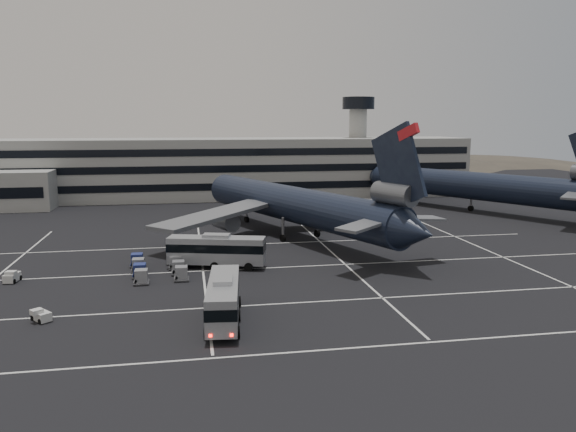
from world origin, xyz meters
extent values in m
plane|color=black|center=(0.00, 0.00, 0.00)|extent=(260.00, 260.00, 0.00)
cube|color=silver|center=(0.00, -22.00, 0.01)|extent=(90.00, 0.25, 0.01)
cube|color=silver|center=(0.00, -10.00, 0.01)|extent=(90.00, 0.25, 0.01)
cube|color=silver|center=(0.00, 4.00, 0.01)|extent=(90.00, 0.25, 0.01)
cube|color=silver|center=(0.00, 18.00, 0.01)|extent=(90.00, 0.25, 0.01)
cube|color=silver|center=(-6.00, 6.00, 0.01)|extent=(0.25, 55.00, 0.01)
cube|color=silver|center=(12.00, 6.00, 0.01)|extent=(0.25, 55.00, 0.01)
cube|color=silver|center=(34.00, 6.00, 0.01)|extent=(0.25, 55.00, 0.01)
cube|color=gray|center=(0.00, 72.00, 7.00)|extent=(120.00, 18.00, 14.00)
cube|color=black|center=(0.00, 62.95, 3.50)|extent=(118.00, 0.20, 1.60)
cube|color=black|center=(0.00, 62.95, 7.50)|extent=(118.00, 0.20, 1.60)
cube|color=black|center=(0.00, 62.95, 11.20)|extent=(118.00, 0.20, 1.60)
cylinder|color=gray|center=(35.00, 74.00, 11.00)|extent=(4.40, 4.40, 22.00)
cylinder|color=black|center=(35.00, 74.00, 22.50)|extent=(8.00, 8.00, 3.00)
ellipsoid|color=#38332B|center=(-60.00, 170.00, -10.50)|extent=(196.00, 140.00, 32.00)
ellipsoid|color=#38332B|center=(30.00, 170.00, -13.50)|extent=(252.00, 180.00, 44.00)
ellipsoid|color=#38332B|center=(110.00, 170.00, -9.00)|extent=(168.00, 120.00, 24.00)
cylinder|color=black|center=(8.69, 22.23, 5.20)|extent=(23.65, 46.46, 5.60)
cone|color=black|center=(-1.40, 46.41, 5.20)|extent=(6.90, 6.31, 5.60)
cone|color=black|center=(18.89, -2.23, 5.20)|extent=(6.58, 6.56, 5.04)
cube|color=black|center=(17.55, 1.00, 12.60)|extent=(4.11, 8.94, 10.97)
cube|color=red|center=(18.12, -0.38, 16.80)|extent=(1.75, 3.19, 2.24)
cylinder|color=#595B60|center=(17.35, 1.46, 9.30)|extent=(4.80, 6.58, 2.70)
cube|color=slate|center=(13.28, 0.31, 5.80)|extent=(7.99, 6.90, 0.87)
cube|color=slate|center=(21.04, 3.54, 5.80)|extent=(7.97, 4.53, 0.87)
cube|color=slate|center=(-3.62, 19.26, 4.40)|extent=(19.52, 19.37, 1.75)
cylinder|color=#595B60|center=(-2.00, 23.18, 2.70)|extent=(4.61, 6.12, 2.70)
cube|color=slate|center=(19.46, 28.89, 4.40)|extent=(22.06, 5.75, 1.75)
cylinder|color=#595B60|center=(15.53, 30.50, 2.70)|extent=(4.61, 6.12, 2.70)
cylinder|color=slate|center=(2.78, 36.40, 2.20)|extent=(0.44, 0.44, 3.00)
cylinder|color=black|center=(2.78, 36.40, 0.55)|extent=(0.89, 1.21, 1.10)
cylinder|color=slate|center=(6.51, 19.15, 2.20)|extent=(0.44, 0.44, 3.00)
cylinder|color=black|center=(6.51, 19.15, 0.55)|extent=(0.89, 1.21, 1.10)
cylinder|color=slate|center=(12.41, 21.61, 2.20)|extent=(0.44, 0.44, 3.00)
cylinder|color=black|center=(12.41, 21.61, 0.55)|extent=(0.89, 1.21, 1.10)
cylinder|color=black|center=(49.17, 41.34, 5.20)|extent=(29.08, 44.25, 5.60)
cone|color=black|center=(35.93, 63.95, 5.20)|extent=(7.11, 6.71, 5.60)
cube|color=slate|center=(56.66, 20.23, 5.80)|extent=(7.70, 7.42, 0.87)
cylinder|color=slate|center=(49.17, 41.34, 2.20)|extent=(0.44, 0.44, 3.00)
cylinder|color=black|center=(49.17, 41.34, 0.55)|extent=(0.99, 1.20, 1.10)
cube|color=#919498|center=(-4.62, -13.97, 2.19)|extent=(3.87, 11.96, 3.20)
cube|color=black|center=(-4.62, -13.97, 2.57)|extent=(3.94, 12.02, 1.01)
cube|color=#919498|center=(-4.62, -13.97, 3.98)|extent=(2.03, 3.36, 0.37)
cylinder|color=black|center=(-6.38, -17.92, 0.51)|extent=(0.45, 1.05, 1.03)
cylinder|color=black|center=(-3.72, -18.20, 0.51)|extent=(0.45, 1.05, 1.03)
cylinder|color=black|center=(-5.95, -13.84, 0.51)|extent=(0.45, 1.05, 1.03)
cylinder|color=black|center=(-3.30, -14.11, 0.51)|extent=(0.45, 1.05, 1.03)
cylinder|color=black|center=(-5.53, -9.75, 0.51)|extent=(0.45, 1.05, 1.03)
cylinder|color=black|center=(-2.87, -10.02, 0.51)|extent=(0.45, 1.05, 1.03)
cube|color=#FF0C05|center=(-6.08, -19.75, 0.96)|extent=(0.27, 0.11, 0.23)
cube|color=#FF0C05|center=(-4.38, -19.92, 0.96)|extent=(0.27, 0.11, 0.23)
cube|color=#919498|center=(-4.23, 5.33, 2.24)|extent=(12.33, 5.83, 3.28)
cube|color=black|center=(-4.23, 5.33, 2.64)|extent=(12.40, 5.90, 1.04)
cube|color=#919498|center=(-4.23, 5.33, 4.08)|extent=(3.63, 2.56, 0.38)
cylinder|color=black|center=(-0.53, 2.90, 0.53)|extent=(1.11, 0.62, 1.05)
cylinder|color=black|center=(0.19, 5.53, 0.53)|extent=(1.11, 0.62, 1.05)
cylinder|color=black|center=(-4.59, 4.01, 0.53)|extent=(1.11, 0.62, 1.05)
cylinder|color=black|center=(-3.87, 6.65, 0.53)|extent=(1.11, 0.62, 1.05)
cylinder|color=black|center=(-8.65, 5.13, 0.53)|extent=(1.11, 0.62, 1.05)
cylinder|color=black|center=(-7.93, 7.77, 0.53)|extent=(1.11, 0.62, 1.05)
cube|color=silver|center=(-27.53, 3.06, 0.55)|extent=(1.53, 2.36, 0.90)
cube|color=silver|center=(-27.61, 2.57, 1.15)|extent=(1.23, 1.06, 0.50)
cylinder|color=black|center=(-28.20, 2.36, 0.28)|extent=(0.31, 0.59, 0.56)
cylinder|color=black|center=(-27.11, 2.19, 0.28)|extent=(0.31, 0.59, 0.56)
cylinder|color=black|center=(-27.95, 3.94, 0.28)|extent=(0.31, 0.59, 0.56)
cylinder|color=black|center=(-26.86, 3.77, 0.28)|extent=(0.31, 0.59, 0.56)
cube|color=silver|center=(-21.06, -10.97, 0.50)|extent=(2.09, 2.22, 0.81)
cube|color=silver|center=(-20.78, -11.32, 1.04)|extent=(1.28, 1.25, 0.45)
cylinder|color=black|center=(-20.99, -11.84, 0.25)|extent=(0.47, 0.52, 0.50)
cylinder|color=black|center=(-20.22, -11.21, 0.25)|extent=(0.47, 0.52, 0.50)
cylinder|color=black|center=(-21.90, -10.72, 0.25)|extent=(0.47, 0.52, 0.50)
cylinder|color=black|center=(-21.14, -10.10, 0.25)|extent=(0.47, 0.52, 0.50)
cube|color=#2D2D30|center=(-12.97, -0.32, 0.14)|extent=(1.96, 2.18, 0.16)
cylinder|color=black|center=(-12.97, -0.32, 0.09)|extent=(0.09, 0.18, 0.18)
cube|color=gray|center=(-12.97, -0.32, 0.94)|extent=(1.57, 1.57, 1.43)
cube|color=#2D2D30|center=(-8.54, 0.30, 0.14)|extent=(1.96, 2.18, 0.16)
cylinder|color=black|center=(-8.54, 0.30, 0.09)|extent=(0.09, 0.18, 0.18)
cube|color=gray|center=(-8.54, 0.30, 0.94)|extent=(1.57, 1.57, 1.43)
cube|color=#2D2D30|center=(-13.34, 2.34, 0.14)|extent=(1.96, 2.18, 0.16)
cylinder|color=black|center=(-13.34, 2.34, 0.09)|extent=(0.09, 0.18, 0.18)
cube|color=navy|center=(-13.34, 2.34, 0.94)|extent=(1.57, 1.57, 1.43)
cube|color=#2D2D30|center=(-8.91, 2.96, 0.14)|extent=(1.96, 2.18, 0.16)
cylinder|color=black|center=(-8.91, 2.96, 0.09)|extent=(0.09, 0.18, 0.18)
cube|color=gray|center=(-8.91, 2.96, 0.94)|extent=(1.57, 1.57, 1.43)
cube|color=#2D2D30|center=(-13.71, 5.00, 0.14)|extent=(1.96, 2.18, 0.16)
cylinder|color=black|center=(-13.71, 5.00, 0.09)|extent=(0.09, 0.18, 0.18)
cube|color=gray|center=(-13.71, 5.00, 0.94)|extent=(1.57, 1.57, 1.43)
cube|color=#2D2D30|center=(-9.28, 5.62, 0.14)|extent=(1.96, 2.18, 0.16)
cylinder|color=black|center=(-9.28, 5.62, 0.09)|extent=(0.09, 0.18, 0.18)
cube|color=gray|center=(-9.28, 5.62, 0.94)|extent=(1.57, 1.57, 1.43)
cube|color=#2D2D30|center=(-14.08, 7.66, 0.14)|extent=(1.96, 2.18, 0.16)
cylinder|color=black|center=(-14.08, 7.66, 0.09)|extent=(0.09, 0.18, 0.18)
cube|color=navy|center=(-14.08, 7.66, 0.94)|extent=(1.57, 1.57, 1.43)
cube|color=#2D2D30|center=(-9.65, 8.28, 0.14)|extent=(1.96, 2.18, 0.16)
cylinder|color=black|center=(-9.65, 8.28, 0.09)|extent=(0.09, 0.18, 0.18)
cube|color=gray|center=(-9.65, 8.28, 0.94)|extent=(1.57, 1.57, 1.43)
camera|label=1|loc=(-7.52, -63.22, 18.07)|focal=35.00mm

